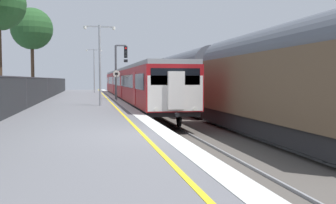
{
  "coord_description": "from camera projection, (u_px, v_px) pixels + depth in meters",
  "views": [
    {
      "loc": [
        -1.96,
        -11.6,
        1.67
      ],
      "look_at": [
        1.68,
        6.12,
        0.63
      ],
      "focal_mm": 41.47,
      "sensor_mm": 36.0,
      "label": 1
    }
  ],
  "objects": [
    {
      "name": "platform_lamp_mid",
      "position": [
        100.0,
        58.0,
        24.68
      ],
      "size": [
        2.0,
        0.2,
        5.14
      ],
      "color": "#93999E",
      "rests_on": "ground"
    },
    {
      "name": "speed_limit_sign",
      "position": [
        116.0,
        81.0,
        31.04
      ],
      "size": [
        0.59,
        0.08,
        2.44
      ],
      "color": "#59595B",
      "rests_on": "ground"
    },
    {
      "name": "freight_train_adjacent_track",
      "position": [
        168.0,
        79.0,
        40.05
      ],
      "size": [
        2.6,
        61.06,
        4.91
      ],
      "color": "#232326",
      "rests_on": "ground"
    },
    {
      "name": "background_tree_centre",
      "position": [
        31.0,
        30.0,
        41.73
      ],
      "size": [
        4.48,
        4.48,
        9.41
      ],
      "color": "#473323",
      "rests_on": "ground"
    },
    {
      "name": "platform_lamp_far",
      "position": [
        94.0,
        67.0,
        48.89
      ],
      "size": [
        2.0,
        0.2,
        5.53
      ],
      "color": "#93999E",
      "rests_on": "ground"
    },
    {
      "name": "commuter_train_at_platform",
      "position": [
        131.0,
        84.0,
        37.69
      ],
      "size": [
        2.83,
        39.98,
        3.81
      ],
      "color": "maroon",
      "rests_on": "ground"
    },
    {
      "name": "signal_gantry",
      "position": [
        119.0,
        65.0,
        33.09
      ],
      "size": [
        1.1,
        0.24,
        4.64
      ],
      "color": "#47474C",
      "rests_on": "ground"
    },
    {
      "name": "ground",
      "position": [
        236.0,
        151.0,
        12.4
      ],
      "size": [
        17.4,
        110.0,
        1.21
      ],
      "color": "slate"
    }
  ]
}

